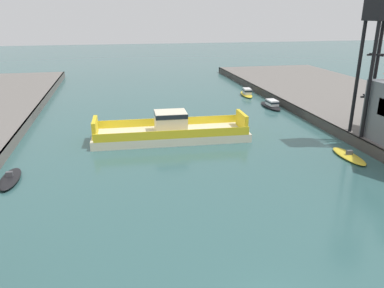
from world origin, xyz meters
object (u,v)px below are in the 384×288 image
crane_tower (381,26)px  moored_boat_mid_left (10,179)px  moored_boat_far_right (247,93)px  chain_ferry (171,131)px  moored_boat_near_left (349,156)px  moored_boat_far_left (271,105)px

crane_tower → moored_boat_mid_left: bearing=-175.8°
moored_boat_mid_left → moored_boat_far_right: (37.99, 35.28, 0.30)m
crane_tower → chain_ferry: bearing=164.0°
moored_boat_mid_left → chain_ferry: bearing=29.1°
moored_boat_mid_left → moored_boat_near_left: bearing=-1.6°
chain_ferry → moored_boat_mid_left: 20.88m
moored_boat_mid_left → moored_boat_far_right: size_ratio=0.81×
chain_ferry → moored_boat_near_left: size_ratio=3.43×
moored_boat_mid_left → moored_boat_far_right: 51.84m
chain_ferry → moored_boat_mid_left: (-18.24, -10.13, -0.86)m
moored_boat_far_left → moored_boat_far_right: 10.85m
crane_tower → moored_boat_far_left: bearing=100.2°
moored_boat_near_left → moored_boat_far_right: (-0.07, 36.31, 0.37)m
chain_ferry → crane_tower: bearing=-16.0°
moored_boat_mid_left → crane_tower: (42.74, 3.11, 14.67)m
moored_boat_far_right → crane_tower: 35.55m
moored_boat_mid_left → moored_boat_far_left: moored_boat_far_left is taller
moored_boat_far_left → moored_boat_near_left: bearing=-91.9°
moored_boat_far_right → moored_boat_mid_left: bearing=-137.1°
chain_ferry → moored_boat_far_left: (20.65, 14.33, -0.60)m
moored_boat_far_left → crane_tower: 26.04m
moored_boat_far_right → moored_boat_near_left: bearing=-89.9°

